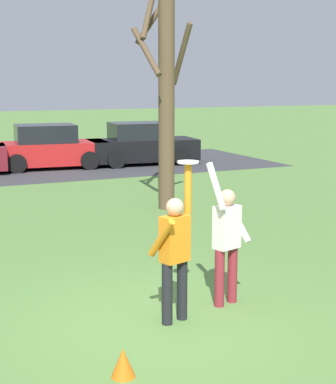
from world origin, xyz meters
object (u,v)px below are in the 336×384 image
at_px(person_catcher, 175,249).
at_px(frisbee_disc, 188,162).
at_px(parked_car_black, 142,145).
at_px(field_cone_orange, 123,363).
at_px(parked_car_red, 49,148).
at_px(person_defender, 227,237).
at_px(bare_tree_tall, 166,81).

relative_size(person_catcher, frisbee_disc, 7.51).
bearing_deg(person_catcher, frisbee_disc, 0.00).
relative_size(parked_car_black, field_cone_orange, 13.30).
height_order(frisbee_disc, field_cone_orange, frisbee_disc).
bearing_deg(field_cone_orange, parked_car_red, 79.19).
bearing_deg(parked_car_black, field_cone_orange, -107.22).
distance_m(person_defender, parked_car_red, 14.56).
height_order(person_defender, parked_car_red, person_defender).
xyz_separation_m(person_defender, field_cone_orange, (-2.06, -1.39, -0.82)).
bearing_deg(parked_car_black, frisbee_disc, -104.27).
height_order(frisbee_disc, parked_car_red, frisbee_disc).
relative_size(frisbee_disc, bare_tree_tall, 0.05).
distance_m(person_catcher, bare_tree_tall, 7.46).
relative_size(frisbee_disc, parked_car_red, 0.07).
height_order(person_catcher, frisbee_disc, frisbee_disc).
bearing_deg(field_cone_orange, parked_car_black, 67.20).
distance_m(frisbee_disc, parked_car_red, 14.89).
height_order(parked_car_red, field_cone_orange, parked_car_red).
height_order(person_defender, frisbee_disc, frisbee_disc).
bearing_deg(frisbee_disc, person_defender, 16.21).
xyz_separation_m(frisbee_disc, parked_car_black, (5.18, 14.36, -1.37)).
height_order(parked_car_black, bare_tree_tall, bare_tree_tall).
bearing_deg(person_defender, person_catcher, 0.00).
height_order(frisbee_disc, parked_car_black, frisbee_disc).
xyz_separation_m(person_catcher, field_cone_orange, (-1.14, -1.12, -0.82)).
xyz_separation_m(parked_car_black, bare_tree_tall, (-2.55, -7.87, 2.41)).
bearing_deg(field_cone_orange, bare_tree_tall, 62.59).
distance_m(parked_car_red, field_cone_orange, 16.21).
bearing_deg(parked_car_red, field_cone_orange, -95.22).
distance_m(parked_car_red, parked_car_black, 3.52).
bearing_deg(frisbee_disc, bare_tree_tall, 67.95).
height_order(person_defender, parked_car_black, person_defender).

